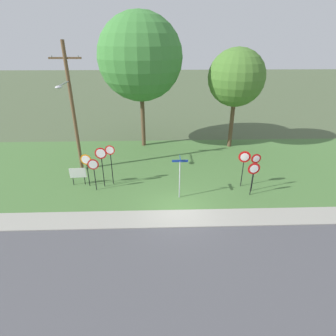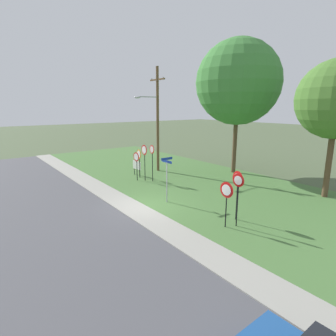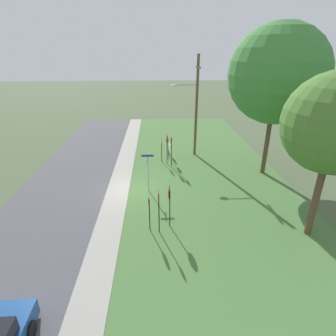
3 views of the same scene
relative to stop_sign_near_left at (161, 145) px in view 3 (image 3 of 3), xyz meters
name	(u,v)px [view 3 (image 3 of 3)]	position (x,y,z in m)	size (l,w,h in m)	color
ground_plane	(129,191)	(5.34, -2.50, -1.67)	(160.00, 160.00, 0.00)	#4C5B3D
road_asphalt	(62,192)	(5.34, -7.30, -1.66)	(44.00, 6.40, 0.01)	#4C4C51
sidewalk_strip	(118,191)	(5.34, -3.30, -1.64)	(44.00, 1.60, 0.06)	#99968C
grass_median	(211,188)	(5.34, 3.50, -1.65)	(44.00, 12.00, 0.04)	#477038
stop_sign_near_left	(161,145)	(0.00, 0.00, 0.00)	(0.72, 0.11, 2.25)	black
stop_sign_near_right	(168,142)	(-0.59, 0.60, 0.07)	(0.73, 0.13, 2.34)	black
stop_sign_far_left	(171,144)	(0.99, 0.82, 0.42)	(0.65, 0.11, 2.86)	black
stop_sign_far_center	(167,141)	(0.46, 0.46, 0.46)	(0.77, 0.09, 2.84)	black
yield_sign_near_left	(158,202)	(10.30, -0.44, 0.33)	(0.64, 0.12, 2.65)	black
yield_sign_near_right	(149,204)	(10.06, -0.96, 0.07)	(0.78, 0.11, 2.28)	black
yield_sign_far_left	(169,196)	(9.77, 0.17, 0.32)	(0.79, 0.17, 2.59)	black
street_name_post	(148,170)	(5.47, -1.08, 0.04)	(0.96, 0.82, 2.78)	#9EA0A8
utility_pole	(195,104)	(-1.78, 3.13, 3.26)	(2.10, 2.43, 9.07)	brown
notice_board	(169,148)	(-1.33, 0.79, -0.79)	(1.10, 0.11, 1.25)	black
oak_tree_left	(277,75)	(2.76, 8.32, 6.06)	(7.04, 7.04, 11.22)	brown
oak_tree_right	(335,124)	(10.80, 7.78, 4.51)	(4.81, 4.81, 8.56)	brown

